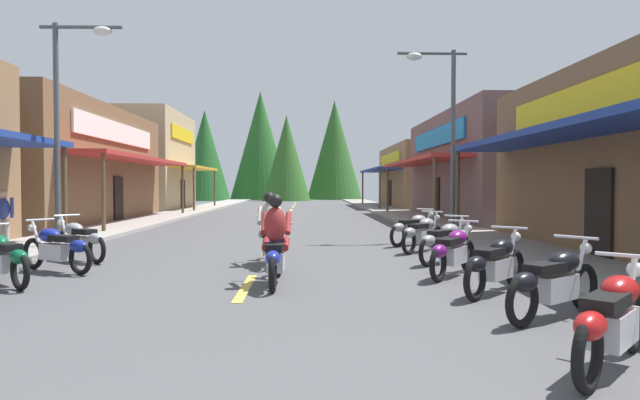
% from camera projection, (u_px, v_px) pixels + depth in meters
% --- Properties ---
extents(ground, '(10.31, 75.65, 0.10)m').
position_uv_depth(ground, '(282.00, 227.00, 23.10)').
color(ground, '#4C4C4F').
extents(sidewalk_left, '(2.50, 75.65, 0.12)m').
position_uv_depth(sidewalk_left, '(131.00, 224.00, 22.93)').
color(sidewalk_left, '#9E9991').
rests_on(sidewalk_left, ground).
extents(sidewalk_right, '(2.50, 75.65, 0.12)m').
position_uv_depth(sidewalk_right, '(431.00, 224.00, 23.26)').
color(sidewalk_right, gray).
rests_on(sidewalk_right, ground).
extents(centerline_dashes, '(0.16, 53.27, 0.01)m').
position_uv_depth(centerline_dashes, '(287.00, 218.00, 28.29)').
color(centerline_dashes, '#E0C64C').
rests_on(centerline_dashes, ground).
extents(storefront_left_middle, '(9.29, 13.96, 5.29)m').
position_uv_depth(storefront_left_middle, '(35.00, 165.00, 24.77)').
color(storefront_left_middle, brown).
rests_on(storefront_left_middle, ground).
extents(storefront_left_far, '(9.88, 9.04, 6.74)m').
position_uv_depth(storefront_left_far, '(124.00, 161.00, 37.81)').
color(storefront_left_far, tan).
rests_on(storefront_left_far, ground).
extents(storefront_right_middle, '(9.17, 13.97, 5.28)m').
position_uv_depth(storefront_right_middle, '(509.00, 167.00, 27.43)').
color(storefront_right_middle, brown).
rests_on(storefront_right_middle, ground).
extents(storefront_right_far, '(9.97, 12.84, 4.77)m').
position_uv_depth(storefront_right_far, '(442.00, 176.00, 42.59)').
color(storefront_right_far, olive).
rests_on(storefront_right_far, ground).
extents(streetlamp_left, '(2.13, 0.30, 5.96)m').
position_uv_depth(streetlamp_left, '(69.00, 102.00, 14.25)').
color(streetlamp_left, '#474C51').
rests_on(streetlamp_left, ground).
extents(streetlamp_right, '(2.13, 0.30, 5.86)m').
position_uv_depth(streetlamp_right, '(442.00, 116.00, 16.68)').
color(streetlamp_right, '#474C51').
rests_on(streetlamp_right, ground).
extents(motorcycle_parked_right_0, '(1.56, 1.61, 1.04)m').
position_uv_depth(motorcycle_parked_right_0, '(612.00, 319.00, 4.99)').
color(motorcycle_parked_right_0, black).
rests_on(motorcycle_parked_right_0, ground).
extents(motorcycle_parked_right_1, '(1.79, 1.34, 1.04)m').
position_uv_depth(motorcycle_parked_right_1, '(554.00, 281.00, 6.94)').
color(motorcycle_parked_right_1, black).
rests_on(motorcycle_parked_right_1, ground).
extents(motorcycle_parked_right_2, '(1.53, 1.64, 1.04)m').
position_uv_depth(motorcycle_parked_right_2, '(495.00, 263.00, 8.53)').
color(motorcycle_parked_right_2, black).
rests_on(motorcycle_parked_right_2, ground).
extents(motorcycle_parked_right_3, '(1.34, 1.79, 1.04)m').
position_uv_depth(motorcycle_parked_right_3, '(453.00, 251.00, 10.15)').
color(motorcycle_parked_right_3, black).
rests_on(motorcycle_parked_right_3, ground).
extents(motorcycle_parked_right_4, '(1.54, 1.62, 1.04)m').
position_uv_depth(motorcycle_parked_right_4, '(445.00, 241.00, 11.89)').
color(motorcycle_parked_right_4, black).
rests_on(motorcycle_parked_right_4, ground).
extents(motorcycle_parked_right_5, '(1.45, 1.71, 1.04)m').
position_uv_depth(motorcycle_parked_right_5, '(423.00, 233.00, 13.89)').
color(motorcycle_parked_right_5, black).
rests_on(motorcycle_parked_right_5, ground).
extents(motorcycle_parked_right_6, '(1.67, 1.49, 1.04)m').
position_uv_depth(motorcycle_parked_right_6, '(414.00, 228.00, 15.41)').
color(motorcycle_parked_right_6, black).
rests_on(motorcycle_parked_right_6, ground).
extents(motorcycle_parked_left_2, '(1.66, 1.50, 1.04)m').
position_uv_depth(motorcycle_parked_left_2, '(3.00, 257.00, 9.26)').
color(motorcycle_parked_left_2, black).
rests_on(motorcycle_parked_left_2, ground).
extents(motorcycle_parked_left_3, '(1.87, 1.21, 1.04)m').
position_uv_depth(motorcycle_parked_left_3, '(57.00, 247.00, 10.68)').
color(motorcycle_parked_left_3, black).
rests_on(motorcycle_parked_left_3, ground).
extents(motorcycle_parked_left_4, '(1.73, 1.42, 1.04)m').
position_uv_depth(motorcycle_parked_left_4, '(79.00, 240.00, 12.22)').
color(motorcycle_parked_left_4, black).
rests_on(motorcycle_parked_left_4, ground).
extents(rider_cruising_lead, '(0.60, 2.14, 1.57)m').
position_uv_depth(rider_cruising_lead, '(276.00, 247.00, 9.34)').
color(rider_cruising_lead, black).
rests_on(rider_cruising_lead, ground).
extents(rider_cruising_trailing, '(0.60, 2.14, 1.57)m').
position_uv_depth(rider_cruising_trailing, '(269.00, 234.00, 11.72)').
color(rider_cruising_trailing, black).
rests_on(rider_cruising_trailing, ground).
extents(pedestrian_browsing, '(0.57, 0.26, 1.60)m').
position_uv_depth(pedestrian_browsing, '(3.00, 215.00, 14.39)').
color(pedestrian_browsing, '#B2A599').
rests_on(pedestrian_browsing, ground).
extents(treeline_backdrop, '(20.92, 11.79, 12.96)m').
position_uv_depth(treeline_backdrop, '(277.00, 150.00, 63.53)').
color(treeline_backdrop, '#2B5D23').
rests_on(treeline_backdrop, ground).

